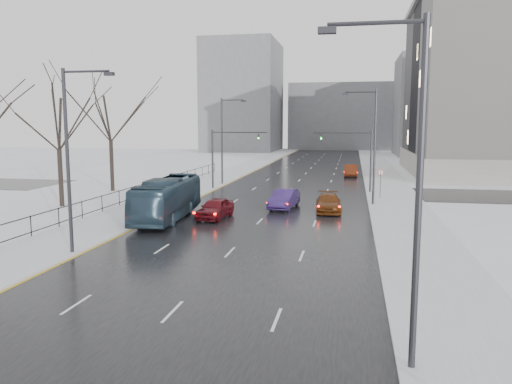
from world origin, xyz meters
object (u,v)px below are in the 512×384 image
Objects in this scene: streetlight_l_near at (71,152)px; sedan_right_near at (284,199)px; mast_signal_right at (360,153)px; streetlight_r_near at (411,179)px; lamppost_r_mid at (420,187)px; mast_signal_left at (222,152)px; sedan_right_far at (329,203)px; bus at (168,198)px; sedan_right_distant at (351,170)px; no_uturn_sign at (381,175)px; tree_park_d at (62,207)px; streetlight_l_far at (224,137)px; sedan_center_near at (215,208)px; streetlight_r_mid at (372,141)px; tree_park_e at (113,192)px.

sedan_right_near is (9.15, 16.96, -4.78)m from streetlight_l_near.
streetlight_r_near is at bearing -88.73° from mast_signal_right.
mast_signal_left is (-18.33, 18.00, 1.16)m from lamppost_r_mid.
bus is at bearing -159.79° from sedan_right_far.
bus is at bearing -112.68° from sedan_right_distant.
tree_park_d is at bearing -159.68° from no_uturn_sign.
streetlight_l_near is at bearing -132.65° from sedan_right_far.
streetlight_l_far is at bearing 88.58° from bus.
streetlight_l_near is 21.78m from lamppost_r_mid.
streetlight_l_far reaches higher than sedan_center_near.
streetlight_r_mid is at bearing -36.30° from streetlight_l_far.
tree_park_d reaches higher than sedan_right_near.
streetlight_r_near is 20.38m from lamppost_r_mid.
tree_park_d is 2.54× the size of sedan_right_far.
streetlight_r_mid is at bearing 26.56° from bus.
tree_park_e is 5.00× the size of no_uturn_sign.
mast_signal_right is at bearing 61.04° from streetlight_l_near.
streetlight_r_mid reaches higher than mast_signal_left.
mast_signal_right is 4.77m from no_uturn_sign.
mast_signal_right reaches higher than no_uturn_sign.
streetlight_l_near reaches higher than sedan_right_distant.
no_uturn_sign reaches higher than sedan_center_near.
streetlight_r_mid is at bearing 90.00° from streetlight_r_near.
no_uturn_sign is at bearing 97.33° from lamppost_r_mid.
tree_park_d reaches higher than sedan_right_distant.
mast_signal_right reaches higher than sedan_right_near.
lamppost_r_mid is at bearing -48.94° from streetlight_l_far.
streetlight_r_mid is 0.91× the size of bus.
streetlight_l_near reaches higher than bus.
bus is 2.22× the size of sedan_right_far.
mast_signal_right is 16.63m from sedan_right_distant.
streetlight_r_mid reaches higher than sedan_right_near.
tree_park_e is 32.52m from lamppost_r_mid.
streetlight_l_near is 1.54× the size of mast_signal_left.
bus is at bearing -88.91° from mast_signal_left.
sedan_right_far is at bearing 51.31° from streetlight_l_near.
mast_signal_left is 17.10m from no_uturn_sign.
no_uturn_sign is at bearing 0.00° from tree_park_e.
tree_park_d is 1.92× the size of mast_signal_right.
streetlight_l_near is at bearing -100.72° from bus.
tree_park_d is 10.01m from tree_park_e.
sedan_right_far is 28.22m from sedan_right_distant.
sedan_right_near is (19.19, -7.04, 0.84)m from tree_park_e.
sedan_center_near is at bearing -76.92° from mast_signal_left.
sedan_right_far is (12.90, 16.10, -4.86)m from streetlight_l_near.
tree_park_d reaches higher than lamppost_r_mid.
streetlight_l_near is 1.54× the size of mast_signal_right.
streetlight_r_mid is 2.34× the size of lamppost_r_mid.
streetlight_l_near is at bearing -129.24° from streetlight_r_mid.
streetlight_r_mid is at bearing 13.01° from tree_park_d.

